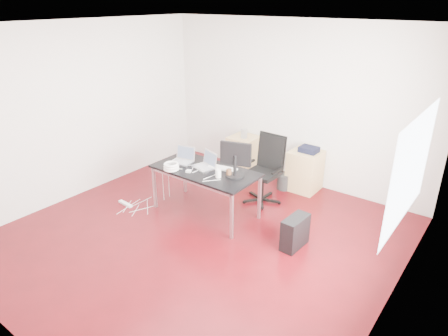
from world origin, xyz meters
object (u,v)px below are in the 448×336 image
Objects in this scene: office_chair at (266,166)px; filing_cabinet_left at (244,154)px; pc_tower at (295,232)px; desk at (205,173)px; filing_cabinet_right at (305,171)px.

office_chair is 1.54× the size of filing_cabinet_left.
office_chair is 1.44m from pc_tower.
pc_tower is (1.04, -0.92, -0.39)m from office_chair.
desk is at bearing -116.59° from office_chair.
filing_cabinet_left is 2.59m from pc_tower.
office_chair is at bearing 141.66° from pc_tower.
office_chair is at bearing -114.17° from filing_cabinet_right.
filing_cabinet_left is at bearing 104.96° from desk.
office_chair is 2.40× the size of pc_tower.
pc_tower is (0.71, -1.66, -0.13)m from filing_cabinet_right.
filing_cabinet_left is at bearing 142.79° from office_chair.
filing_cabinet_left and filing_cabinet_right have the same top height.
office_chair is at bearing -38.51° from filing_cabinet_left.
filing_cabinet_right is at bearing 0.00° from filing_cabinet_left.
desk is 2.29× the size of filing_cabinet_right.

